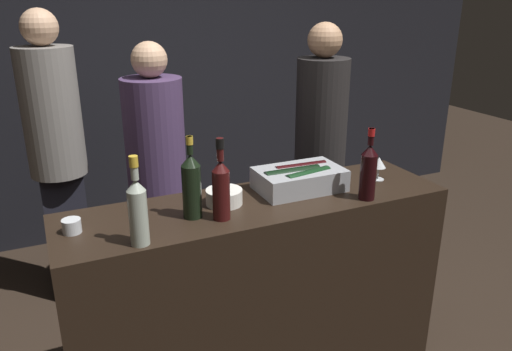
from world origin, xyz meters
TOP-DOWN VIEW (x-y plane):
  - wall_back_chalkboard at (0.00, 2.31)m, footprint 6.40×0.06m
  - bar_counter at (0.00, 0.25)m, footprint 1.84×0.50m
  - ice_bin_with_bottles at (0.25, 0.31)m, footprint 0.42×0.26m
  - bowl_white at (-0.16, 0.29)m, footprint 0.17×0.17m
  - wine_glass at (0.69, 0.26)m, footprint 0.07×0.07m
  - candle_votive at (-0.82, 0.27)m, footprint 0.08×0.08m
  - red_wine_bottle_tall at (0.48, 0.07)m, footprint 0.08×0.08m
  - champagne_bottle at (-0.33, 0.21)m, footprint 0.08×0.08m
  - red_wine_bottle_black_foil at (-0.22, 0.15)m, footprint 0.08×0.08m
  - rose_wine_bottle at (-0.59, 0.06)m, footprint 0.07×0.07m
  - person_in_hoodie at (-0.80, 1.46)m, footprint 0.34×0.34m
  - person_blond_tee at (0.75, 0.93)m, footprint 0.33×0.33m
  - person_grey_polo at (-0.25, 1.23)m, footprint 0.36×0.36m

SIDE VIEW (x-z plane):
  - bar_counter at x=0.00m, z-range 0.00..0.99m
  - person_grey_polo at x=-0.25m, z-range 0.09..1.74m
  - person_blond_tee at x=0.75m, z-range 0.11..1.85m
  - candle_votive at x=-0.82m, z-range 0.99..1.05m
  - bowl_white at x=-0.16m, z-range 0.99..1.06m
  - person_in_hoodie at x=-0.80m, z-range 0.12..1.94m
  - ice_bin_with_bottles at x=0.25m, z-range 0.99..1.11m
  - wine_glass at x=0.69m, z-range 1.01..1.14m
  - red_wine_bottle_tall at x=0.48m, z-range 0.96..1.30m
  - red_wine_bottle_black_foil at x=-0.22m, z-range 0.96..1.31m
  - rose_wine_bottle at x=-0.59m, z-range 0.96..1.31m
  - champagne_bottle at x=-0.33m, z-range 0.96..1.32m
  - wall_back_chalkboard at x=0.00m, z-range 0.00..2.80m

